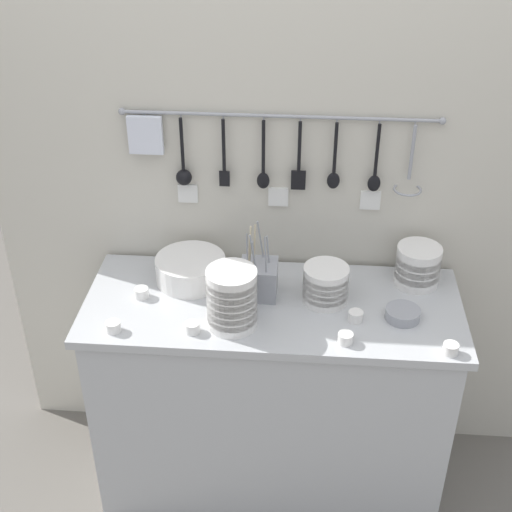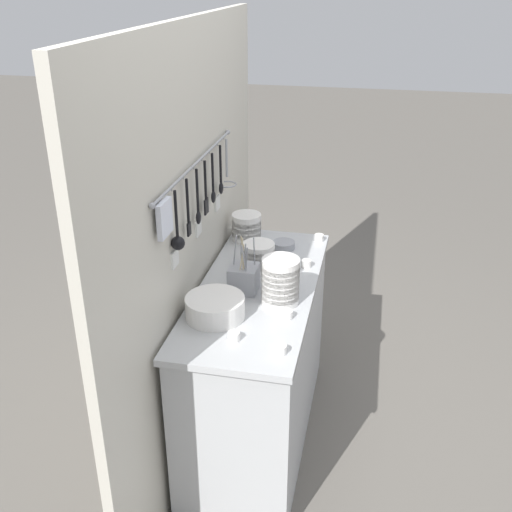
{
  "view_description": "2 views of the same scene",
  "coord_description": "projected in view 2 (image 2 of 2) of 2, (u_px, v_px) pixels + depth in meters",
  "views": [
    {
      "loc": [
        0.1,
        -1.95,
        2.28
      ],
      "look_at": [
        -0.06,
        -0.01,
        1.04
      ],
      "focal_mm": 50.0,
      "sensor_mm": 36.0,
      "label": 1
    },
    {
      "loc": [
        -2.35,
        -0.49,
        2.16
      ],
      "look_at": [
        -0.06,
        -0.01,
        1.03
      ],
      "focal_mm": 42.0,
      "sensor_mm": 36.0,
      "label": 2
    }
  ],
  "objects": [
    {
      "name": "bowl_stack_wide_centre",
      "position": [
        280.0,
        281.0,
        2.56
      ],
      "size": [
        0.16,
        0.16,
        0.21
      ],
      "color": "white",
      "rests_on": "counter"
    },
    {
      "name": "cutlery_caddy",
      "position": [
        244.0,
        278.0,
        2.67
      ],
      "size": [
        0.13,
        0.13,
        0.27
      ],
      "color": "#93969E",
      "rests_on": "counter"
    },
    {
      "name": "steel_mixing_bowl",
      "position": [
        284.0,
        245.0,
        3.1
      ],
      "size": [
        0.12,
        0.12,
        0.04
      ],
      "color": "#93969E",
      "rests_on": "counter"
    },
    {
      "name": "cup_beside_plates",
      "position": [
        234.0,
        336.0,
        2.33
      ],
      "size": [
        0.05,
        0.05,
        0.04
      ],
      "color": "white",
      "rests_on": "counter"
    },
    {
      "name": "counter",
      "position": [
        257.0,
        362.0,
        2.92
      ],
      "size": [
        1.29,
        0.52,
        0.85
      ],
      "color": "#B7BABC",
      "rests_on": "ground"
    },
    {
      "name": "cup_edge_far",
      "position": [
        287.0,
        314.0,
        2.48
      ],
      "size": [
        0.05,
        0.05,
        0.04
      ],
      "color": "white",
      "rests_on": "counter"
    },
    {
      "name": "ground_plane",
      "position": [
        257.0,
        430.0,
        3.1
      ],
      "size": [
        20.0,
        20.0,
        0.0
      ],
      "primitive_type": "plane",
      "color": "#666059"
    },
    {
      "name": "bowl_stack_tall_left",
      "position": [
        259.0,
        256.0,
        2.87
      ],
      "size": [
        0.15,
        0.15,
        0.13
      ],
      "color": "white",
      "rests_on": "counter"
    },
    {
      "name": "cup_back_left",
      "position": [
        306.0,
        263.0,
        2.9
      ],
      "size": [
        0.05,
        0.05,
        0.04
      ],
      "color": "white",
      "rests_on": "counter"
    },
    {
      "name": "bowl_stack_back_corner",
      "position": [
        247.0,
        227.0,
        3.17
      ],
      "size": [
        0.16,
        0.16,
        0.15
      ],
      "color": "white",
      "rests_on": "counter"
    },
    {
      "name": "cup_back_right",
      "position": [
        284.0,
        258.0,
        2.96
      ],
      "size": [
        0.05,
        0.05,
        0.04
      ],
      "color": "white",
      "rests_on": "counter"
    },
    {
      "name": "cup_edge_near",
      "position": [
        280.0,
        349.0,
        2.25
      ],
      "size": [
        0.05,
        0.05,
        0.04
      ],
      "color": "white",
      "rests_on": "counter"
    },
    {
      "name": "cup_front_right",
      "position": [
        319.0,
        238.0,
        3.18
      ],
      "size": [
        0.05,
        0.05,
        0.04
      ],
      "color": "white",
      "rests_on": "counter"
    },
    {
      "name": "back_wall",
      "position": [
        194.0,
        251.0,
        2.72
      ],
      "size": [
        2.09,
        0.11,
        1.99
      ],
      "color": "beige",
      "rests_on": "ground"
    },
    {
      "name": "plate_stack",
      "position": [
        215.0,
        307.0,
        2.47
      ],
      "size": [
        0.25,
        0.25,
        0.09
      ],
      "color": "white",
      "rests_on": "counter"
    }
  ]
}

